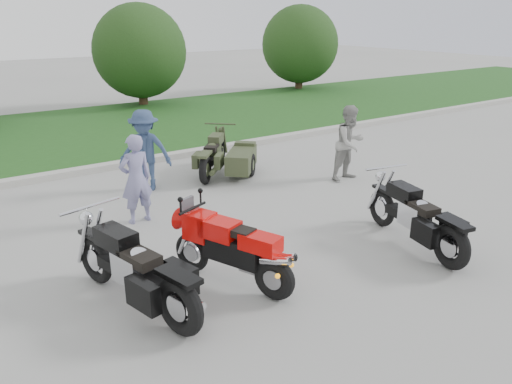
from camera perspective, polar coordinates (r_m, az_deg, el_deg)
ground at (r=7.57m, az=-1.57°, el=-8.50°), size 80.00×80.00×0.00m
curb at (r=12.66m, az=-16.50°, el=2.83°), size 60.00×0.30×0.15m
grass_strip at (r=16.55m, az=-21.14°, el=6.17°), size 60.00×8.00×0.14m
tree_mid_right at (r=20.62m, az=-13.15°, el=15.40°), size 3.60×3.60×4.00m
tree_far_right at (r=24.71m, az=5.05°, el=16.46°), size 3.60×3.60×4.00m
sportbike_red at (r=6.85m, az=-2.63°, el=-6.45°), size 0.92×1.92×0.96m
cruiser_left at (r=6.51m, az=-13.26°, el=-9.07°), size 0.84×2.51×0.98m
cruiser_right at (r=8.37m, az=18.10°, el=-3.09°), size 0.68×2.38×0.93m
cruiser_sidecar at (r=11.61m, az=-3.06°, el=3.85°), size 1.89×2.04×0.87m
person_stripe at (r=9.09m, az=-13.56°, el=1.44°), size 0.61×0.42×1.63m
person_grey at (r=11.40m, az=10.69°, el=5.52°), size 0.87×0.70×1.69m
person_denim at (r=10.77m, az=-12.56°, el=4.65°), size 1.27×1.20×1.73m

